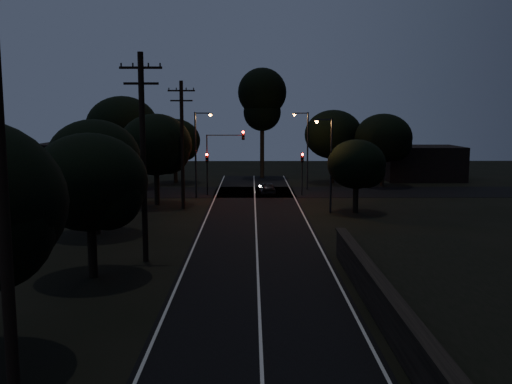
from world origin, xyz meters
name	(u,v)px	position (x,y,z in m)	size (l,w,h in m)	color
road_surface	(255,210)	(0.00, 31.12, 0.01)	(60.00, 70.00, 0.03)	black
retaining_wall	(496,335)	(7.74, 3.00, 0.62)	(6.93, 26.00, 1.60)	black
utility_pole_near	(1,186)	(-6.00, -2.00, 6.25)	(2.20, 0.30, 12.00)	black
utility_pole_mid	(143,154)	(-6.00, 15.00, 5.74)	(2.20, 0.30, 11.00)	black
utility_pole_far	(182,143)	(-6.00, 32.00, 5.48)	(2.20, 0.30, 10.50)	black
tree_left_b	(93,185)	(-7.81, 11.89, 4.53)	(5.49, 5.49, 6.98)	black
tree_left_c	(97,160)	(-10.29, 21.88, 4.86)	(5.95, 5.95, 7.52)	black
tree_left_d	(158,146)	(-8.28, 33.87, 5.10)	(6.20, 6.20, 7.87)	black
tree_far_nw	(177,142)	(-8.80, 49.88, 4.71)	(5.75, 5.75, 7.28)	black
tree_far_w	(125,128)	(-13.73, 45.85, 6.31)	(7.61, 7.61, 9.70)	black
tree_far_ne	(336,136)	(9.23, 49.87, 5.36)	(6.55, 6.55, 8.28)	black
tree_far_e	(385,139)	(14.22, 46.87, 5.09)	(6.20, 6.20, 7.86)	black
tree_right_a	(359,165)	(8.16, 29.91, 3.79)	(4.61, 4.61, 5.86)	black
tall_pine	(262,99)	(1.00, 55.00, 9.62)	(5.87, 5.87, 13.35)	black
building_left	(84,162)	(-20.00, 52.00, 2.20)	(10.00, 8.00, 4.40)	black
building_right	(421,163)	(20.00, 53.00, 2.00)	(9.00, 7.00, 4.00)	black
signal_left	(207,166)	(-4.60, 39.99, 2.84)	(0.28, 0.35, 4.10)	black
signal_right	(302,166)	(4.60, 39.99, 2.84)	(0.28, 0.35, 4.10)	black
signal_mast	(224,150)	(-2.91, 39.99, 4.34)	(3.70, 0.35, 6.25)	black
streetlight_a	(198,149)	(-5.31, 38.00, 4.64)	(1.66, 0.26, 8.00)	black
streetlight_b	(306,145)	(5.31, 44.00, 4.64)	(1.66, 0.26, 8.00)	black
streetlight_c	(329,158)	(5.83, 30.00, 4.35)	(1.46, 0.26, 7.50)	black
car	(267,188)	(1.25, 40.09, 0.62)	(1.47, 3.66, 1.25)	black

